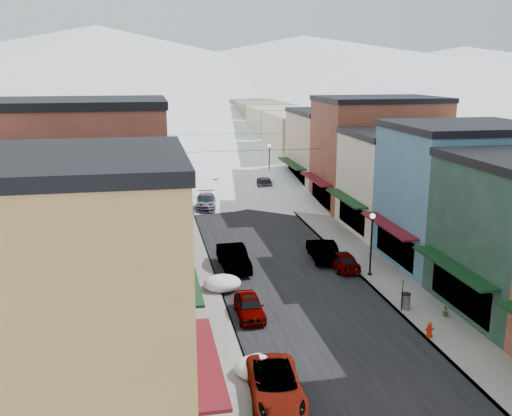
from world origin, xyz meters
name	(u,v)px	position (x,y,z in m)	size (l,w,h in m)	color
road	(217,175)	(0.00, 60.00, 0.01)	(10.00, 160.00, 0.01)	black
sidewalk_left	(168,177)	(-6.60, 60.00, 0.07)	(3.20, 160.00, 0.15)	gray
sidewalk_right	(264,173)	(6.60, 60.00, 0.07)	(3.20, 160.00, 0.15)	gray
curb_left	(180,176)	(-5.05, 60.00, 0.07)	(0.10, 160.00, 0.15)	slate
curb_right	(253,174)	(5.05, 60.00, 0.07)	(0.10, 160.00, 0.15)	slate
bldg_l_yellow	(49,311)	(-13.19, 4.00, 5.76)	(11.30, 8.70, 11.50)	tan
bldg_l_cream	(76,261)	(-13.19, 12.50, 4.76)	(11.30, 8.20, 9.50)	beige
bldg_l_brick_near	(80,199)	(-13.69, 20.50, 6.26)	(12.30, 8.20, 12.50)	brown
bldg_l_grayblue	(100,196)	(-13.19, 29.00, 4.51)	(11.30, 9.20, 9.00)	slate
bldg_l_brick_far	(95,165)	(-14.19, 38.00, 5.51)	(13.30, 9.20, 11.00)	brown
bldg_l_tan	(111,155)	(-13.19, 48.00, 5.01)	(11.30, 11.20, 10.00)	tan
bldg_r_blue	(461,195)	(13.19, 21.00, 5.26)	(11.30, 9.20, 10.50)	#3C6C87
bldg_r_cream	(411,181)	(13.69, 30.00, 4.51)	(12.30, 9.20, 9.00)	beige
bldg_r_brick_far	(377,153)	(14.19, 39.00, 5.76)	(13.30, 9.20, 11.50)	brown
bldg_r_tan	(337,149)	(13.19, 49.00, 4.76)	(11.30, 11.20, 9.50)	tan
distant_blocks	(200,129)	(0.00, 83.00, 4.00)	(34.00, 55.00, 8.00)	gray
mountain_ridge	(121,68)	(-19.47, 277.18, 14.36)	(670.00, 340.00, 34.00)	silver
overhead_cables	(230,142)	(0.00, 47.50, 6.20)	(16.40, 15.04, 0.04)	black
car_white_suv	(275,385)	(-4.30, 5.66, 0.70)	(2.33, 5.05, 1.40)	silver
car_silver_sedan	(249,306)	(-3.86, 14.46, 0.66)	(1.56, 3.88, 1.32)	#989AA0
car_dark_hatch	(234,258)	(-3.50, 22.80, 0.84)	(1.78, 5.10, 1.68)	black
car_silver_wagon	(206,201)	(-3.50, 41.71, 0.74)	(2.07, 5.08, 1.48)	#A3A5AB
car_green_sedan	(322,250)	(3.50, 23.53, 0.79)	(1.68, 4.82, 1.59)	black
car_gray_suv	(342,260)	(4.30, 21.29, 0.69)	(1.62, 4.03, 1.37)	gray
car_black_sedan	(264,184)	(4.30, 49.34, 0.81)	(2.26, 5.55, 1.61)	black
car_lane_silver	(214,184)	(-1.66, 50.06, 0.81)	(1.91, 4.74, 1.61)	#ADB0B6
car_lane_white	(220,168)	(0.60, 61.41, 0.80)	(2.65, 5.74, 1.60)	silver
fire_hydrant	(429,330)	(5.20, 9.73, 0.52)	(0.48, 0.36, 0.82)	red
parking_sign	(402,293)	(5.20, 13.19, 1.31)	(0.12, 0.26, 1.98)	black
trash_can	(406,301)	(5.55, 13.40, 0.65)	(0.58, 0.58, 0.99)	slate
streetlamp_near	(372,236)	(5.68, 19.34, 2.97)	(0.37, 0.37, 4.47)	black
streetlamp_far	(269,158)	(5.85, 53.44, 3.23)	(0.41, 0.41, 4.88)	black
planter_far	(445,311)	(7.40, 11.99, 0.44)	(0.32, 0.32, 0.58)	#2F4E23
snow_pile_near	(259,367)	(-4.63, 7.80, 0.47)	(2.33, 2.64, 0.99)	white
snow_pile_mid	(222,283)	(-4.88, 18.84, 0.51)	(2.51, 2.74, 1.06)	white
snow_pile_far	(193,204)	(-4.88, 41.73, 0.51)	(2.54, 2.76, 1.08)	white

